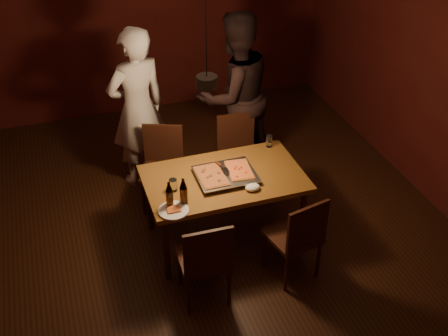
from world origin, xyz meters
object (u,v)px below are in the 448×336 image
object	(u,v)px
chair_near_right	(299,232)
pizza_tray	(226,176)
chair_far_right	(238,147)
diner_white	(138,109)
chair_near_left	(206,256)
diner_dark	(235,95)
beer_bottle_b	(183,191)
plate_slice	(173,210)
pendant_lamp	(207,81)
beer_bottle_a	(169,194)
dining_table	(224,183)
chair_far_left	(163,159)

from	to	relation	value
chair_near_right	pizza_tray	distance (m)	0.87
chair_far_right	diner_white	bearing A→B (deg)	-24.99
chair_far_right	chair_near_left	size ratio (longest dim) A/B	1.00
chair_far_right	diner_dark	distance (m)	0.59
beer_bottle_b	diner_dark	bearing A→B (deg)	56.00
beer_bottle_b	plate_slice	size ratio (longest dim) A/B	0.98
chair_near_left	pendant_lamp	size ratio (longest dim) A/B	0.44
chair_far_right	diner_dark	bearing A→B (deg)	-101.18
diner_white	diner_dark	distance (m)	1.08
chair_near_left	pendant_lamp	xyz separation A→B (m)	(0.27, 0.77, 1.22)
chair_far_right	pizza_tray	bearing A→B (deg)	64.96
beer_bottle_b	pendant_lamp	bearing A→B (deg)	41.95
beer_bottle_a	diner_dark	distance (m)	1.82
chair_near_right	beer_bottle_a	xyz separation A→B (m)	(-1.04, 0.47, 0.34)
chair_near_left	diner_dark	distance (m)	2.20
dining_table	plate_slice	bearing A→B (deg)	-148.52
chair_near_right	beer_bottle_a	bearing A→B (deg)	143.61
chair_far_right	beer_bottle_b	bearing A→B (deg)	52.18
beer_bottle_a	plate_slice	bearing A→B (deg)	-84.78
diner_white	pendant_lamp	distance (m)	1.58
pendant_lamp	dining_table	bearing A→B (deg)	-3.28
chair_near_left	plate_slice	bearing A→B (deg)	113.53
beer_bottle_a	diner_dark	size ratio (longest dim) A/B	0.13
diner_white	chair_far_left	bearing A→B (deg)	88.68
dining_table	chair_far_left	size ratio (longest dim) A/B	2.74
beer_bottle_b	plate_slice	world-z (taller)	beer_bottle_b
pendant_lamp	pizza_tray	bearing A→B (deg)	-10.03
chair_near_left	pizza_tray	distance (m)	0.89
plate_slice	dining_table	bearing A→B (deg)	31.48
chair_far_left	beer_bottle_b	xyz separation A→B (m)	(-0.04, -1.07, 0.34)
pizza_tray	beer_bottle_a	distance (m)	0.65
beer_bottle_b	dining_table	bearing A→B (deg)	30.66
beer_bottle_b	diner_white	world-z (taller)	diner_white
chair_far_left	pendant_lamp	distance (m)	1.48
diner_white	diner_dark	size ratio (longest dim) A/B	0.96
chair_near_left	pizza_tray	world-z (taller)	chair_near_left
chair_far_left	chair_near_right	xyz separation A→B (m)	(0.87, -1.53, 0.00)
chair_far_left	pendant_lamp	xyz separation A→B (m)	(0.27, -0.79, 1.22)
beer_bottle_b	pendant_lamp	size ratio (longest dim) A/B	0.24
chair_far_right	pendant_lamp	world-z (taller)	pendant_lamp
chair_near_right	plate_slice	distance (m)	1.12
chair_near_right	beer_bottle_b	xyz separation A→B (m)	(-0.92, 0.46, 0.34)
chair_far_left	chair_near_right	size ratio (longest dim) A/B	1.10
dining_table	pendant_lamp	world-z (taller)	pendant_lamp
dining_table	chair_far_right	world-z (taller)	chair_far_right
dining_table	chair_far_right	size ratio (longest dim) A/B	3.09
pizza_tray	diner_white	xyz separation A→B (m)	(-0.57, 1.30, 0.15)
beer_bottle_a	chair_near_left	bearing A→B (deg)	-70.97
chair_near_left	chair_near_right	xyz separation A→B (m)	(0.87, 0.03, 0.00)
pizza_tray	pendant_lamp	size ratio (longest dim) A/B	0.50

